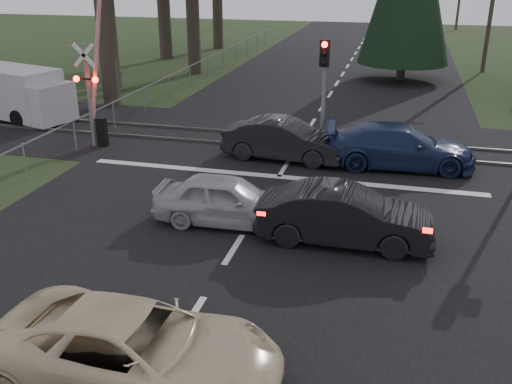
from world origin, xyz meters
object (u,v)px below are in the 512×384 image
(dark_hatchback, at_px, (345,216))
(blue_sedan, at_px, (399,147))
(white_van, at_px, (16,93))
(cream_coupe, at_px, (135,350))
(dark_car_far, at_px, (284,140))
(crossing_signal, at_px, (95,92))
(traffic_signal_center, at_px, (324,78))
(silver_car, at_px, (227,200))

(dark_hatchback, xyz_separation_m, blue_sedan, (1.18, 6.11, 0.01))
(white_van, bearing_deg, cream_coupe, -32.61)
(cream_coupe, bearing_deg, blue_sedan, -16.68)
(cream_coupe, height_order, white_van, white_van)
(blue_sedan, bearing_deg, dark_hatchback, 164.43)
(dark_hatchback, xyz_separation_m, dark_car_far, (-2.74, 5.94, 0.00))
(crossing_signal, height_order, dark_hatchback, crossing_signal)
(dark_hatchback, height_order, white_van, white_van)
(cream_coupe, xyz_separation_m, dark_car_far, (0.00, 11.95, 0.03))
(blue_sedan, bearing_deg, cream_coupe, 157.47)
(crossing_signal, xyz_separation_m, white_van, (-5.57, 2.90, -0.93))
(crossing_signal, distance_m, blue_sedan, 11.09)
(traffic_signal_center, distance_m, white_van, 14.09)
(silver_car, relative_size, blue_sedan, 0.78)
(traffic_signal_center, relative_size, silver_car, 1.06)
(blue_sedan, relative_size, dark_car_far, 1.15)
(traffic_signal_center, relative_size, blue_sedan, 0.83)
(blue_sedan, xyz_separation_m, white_van, (-16.57, 2.50, 0.40))
(crossing_signal, bearing_deg, dark_hatchback, -30.22)
(crossing_signal, distance_m, white_van, 6.35)
(traffic_signal_center, xyz_separation_m, silver_car, (-1.60, -6.25, -2.14))
(dark_hatchback, bearing_deg, white_van, 60.29)
(crossing_signal, bearing_deg, white_van, 152.52)
(traffic_signal_center, height_order, dark_hatchback, traffic_signal_center)
(traffic_signal_center, relative_size, dark_car_far, 0.95)
(crossing_signal, relative_size, silver_car, 1.80)
(white_van, bearing_deg, dark_hatchback, -12.70)
(silver_car, height_order, white_van, white_van)
(dark_hatchback, distance_m, dark_car_far, 6.54)
(white_van, bearing_deg, dark_car_far, 4.61)
(crossing_signal, distance_m, dark_car_far, 7.21)
(silver_car, xyz_separation_m, blue_sedan, (4.32, 5.75, 0.06))
(silver_car, xyz_separation_m, dark_car_far, (0.40, 5.58, 0.05))
(traffic_signal_center, xyz_separation_m, white_van, (-13.84, 2.01, -1.68))
(dark_hatchback, bearing_deg, cream_coupe, 155.05)
(silver_car, height_order, blue_sedan, blue_sedan)
(silver_car, xyz_separation_m, white_van, (-12.25, 8.25, 0.46))
(blue_sedan, relative_size, white_van, 0.83)
(cream_coupe, relative_size, silver_car, 1.26)
(blue_sedan, bearing_deg, traffic_signal_center, 75.03)
(dark_hatchback, bearing_deg, crossing_signal, 59.32)
(cream_coupe, bearing_deg, silver_car, 4.83)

